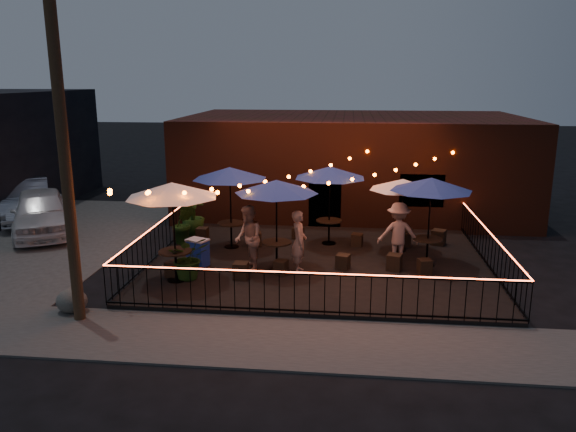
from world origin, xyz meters
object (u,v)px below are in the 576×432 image
object	(u,v)px
cafe_table_0	(172,191)
cafe_table_5	(403,185)
cafe_table_4	(431,186)
utility_pole	(64,152)
cafe_table_2	(276,188)
cooler	(198,252)
cafe_table_1	(230,174)
boulder	(72,301)
cafe_table_3	(330,173)

from	to	relation	value
cafe_table_0	cafe_table_5	bearing A→B (deg)	28.47
cafe_table_4	cafe_table_0	bearing A→B (deg)	-163.56
utility_pole	cafe_table_2	xyz separation A→B (m)	(4.23, 3.72, -1.44)
cooler	cafe_table_2	bearing A→B (deg)	22.84
cafe_table_1	boulder	distance (m)	6.44
cafe_table_3	cooler	world-z (taller)	cafe_table_3
utility_pole	cooler	bearing A→B (deg)	63.69
cafe_table_4	cafe_table_5	bearing A→B (deg)	116.13
cafe_table_3	cafe_table_5	bearing A→B (deg)	-12.96
cafe_table_4	boulder	xyz separation A→B (m)	(-8.98, -4.18, -2.24)
cafe_table_3	cafe_table_5	distance (m)	2.38
cafe_table_2	cafe_table_3	size ratio (longest dim) A/B	0.85
cafe_table_5	cooler	world-z (taller)	cafe_table_5
cooler	boulder	xyz separation A→B (m)	(-2.23, -3.41, -0.24)
cafe_table_3	cafe_table_4	bearing A→B (deg)	-32.55
cooler	utility_pole	bearing A→B (deg)	-92.19
cafe_table_3	cafe_table_2	bearing A→B (deg)	-117.51
cafe_table_1	cafe_table_3	bearing A→B (deg)	13.27
cafe_table_2	cafe_table_0	bearing A→B (deg)	-154.50
utility_pole	cooler	xyz separation A→B (m)	(1.86, 3.77, -3.44)
cafe_table_0	cafe_table_2	world-z (taller)	cafe_table_0
utility_pole	cafe_table_0	distance (m)	3.23
cafe_table_3	cafe_table_5	size ratio (longest dim) A/B	1.23
cafe_table_5	utility_pole	bearing A→B (deg)	-143.38
cafe_table_1	cafe_table_4	world-z (taller)	cafe_table_1
cafe_table_2	cafe_table_3	distance (m)	3.07
cafe_table_2	boulder	distance (m)	6.11
cafe_table_2	cooler	world-z (taller)	cafe_table_2
cafe_table_1	cafe_table_3	xyz separation A→B (m)	(3.17, 0.75, -0.04)
cafe_table_4	cafe_table_5	world-z (taller)	cafe_table_4
cafe_table_0	cafe_table_5	distance (m)	7.23
cafe_table_5	cafe_table_1	bearing A→B (deg)	-177.73
cafe_table_1	cafe_table_2	size ratio (longest dim) A/B	1.21
cafe_table_3	cafe_table_5	world-z (taller)	cafe_table_3
utility_pole	cafe_table_5	distance (m)	10.05
cafe_table_0	cafe_table_5	world-z (taller)	cafe_table_0
cafe_table_3	cafe_table_1	bearing A→B (deg)	-166.73
boulder	cafe_table_2	bearing A→B (deg)	36.19
cafe_table_3	boulder	xyz separation A→B (m)	(-6.00, -6.08, -2.22)
cafe_table_3	cafe_table_4	world-z (taller)	cafe_table_4
cafe_table_5	cafe_table_0	bearing A→B (deg)	-151.53
cafe_table_4	cooler	xyz separation A→B (m)	(-6.76, -0.77, -2.00)
utility_pole	cafe_table_1	size ratio (longest dim) A/B	2.50
cafe_table_1	cafe_table_4	size ratio (longest dim) A/B	1.21
cafe_table_4	boulder	distance (m)	10.16
cafe_table_3	cooler	distance (m)	5.03
cafe_table_0	utility_pole	bearing A→B (deg)	-122.98
cafe_table_4	cooler	world-z (taller)	cafe_table_4
cafe_table_1	cafe_table_2	xyz separation A→B (m)	(1.75, -1.97, -0.02)
cafe_table_1	cooler	size ratio (longest dim) A/B	3.94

